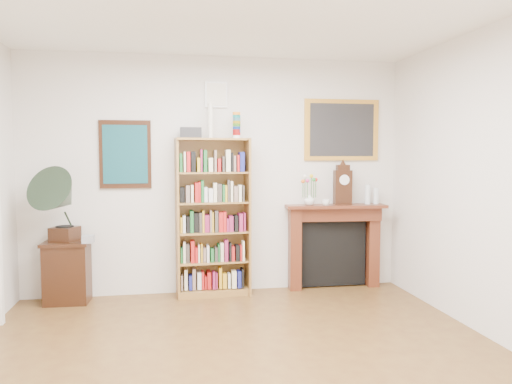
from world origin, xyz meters
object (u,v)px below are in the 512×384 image
teacup (326,203)px  bottle_right (376,196)px  side_cabinet (67,272)px  mantel_clock (343,185)px  flower_vase (309,199)px  cd_stack (88,239)px  bottle_left (368,194)px  fireplace (334,239)px  gramophone (61,200)px  bookshelf (213,208)px

teacup → bottle_right: size_ratio=0.48×
side_cabinet → mantel_clock: bearing=4.2°
side_cabinet → flower_vase: size_ratio=5.06×
side_cabinet → bottle_right: bottle_right is taller
cd_stack → bottle_left: 3.33m
fireplace → mantel_clock: (0.10, -0.03, 0.67)m
teacup → side_cabinet: bearing=179.4°
side_cabinet → teacup: 3.06m
cd_stack → mantel_clock: size_ratio=0.25×
flower_vase → bottle_left: 0.75m
flower_vase → bottle_right: (0.86, -0.00, 0.03)m
gramophone → bottle_left: 3.57m
side_cabinet → bottle_left: (3.54, 0.08, 0.81)m
fireplace → flower_vase: bearing=-168.8°
fireplace → bookshelf: bearing=-172.9°
bookshelf → bottle_left: size_ratio=8.81×
cd_stack → bottle_right: size_ratio=0.60×
bottle_left → bottle_right: bearing=-4.7°
fireplace → cd_stack: (-2.88, -0.22, 0.12)m
fireplace → gramophone: 3.21m
cd_stack → gramophone: bearing=175.1°
fireplace → gramophone: gramophone is taller
cd_stack → teacup: (2.72, 0.08, 0.35)m
gramophone → flower_vase: 2.83m
mantel_clock → bottle_right: (0.43, -0.02, -0.13)m
bookshelf → fireplace: (1.50, 0.08, -0.42)m
side_cabinet → flower_vase: flower_vase is taller
cd_stack → fireplace: bearing=4.5°
side_cabinet → fireplace: size_ratio=0.55×
fireplace → bottle_right: (0.53, -0.04, 0.53)m
bookshelf → flower_vase: bearing=-2.0°
mantel_clock → fireplace: bearing=166.8°
flower_vase → mantel_clock: bearing=1.8°
mantel_clock → cd_stack: bearing=-173.6°
teacup → bottle_right: 0.69m
cd_stack → bottle_right: (3.40, 0.18, 0.41)m
flower_vase → bottle_left: size_ratio=0.57×
bookshelf → gramophone: bearing=-179.6°
mantel_clock → side_cabinet: bearing=-175.9°
bottle_left → flower_vase: bearing=-179.5°
bookshelf → side_cabinet: bearing=177.2°
gramophone → flower_vase: (2.82, 0.16, -0.06)m
gramophone → bottle_right: gramophone is taller
cd_stack → bottle_left: (3.29, 0.19, 0.43)m
gramophone → bookshelf: bearing=26.4°
side_cabinet → fireplace: 3.14m
side_cabinet → cd_stack: (0.25, -0.11, 0.38)m
flower_vase → gramophone: bearing=-176.7°
fireplace → bottle_left: bearing=-0.7°
side_cabinet → mantel_clock: 3.35m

